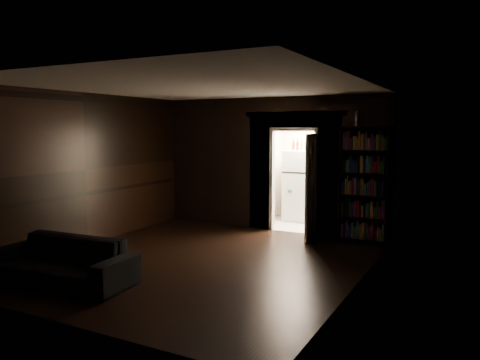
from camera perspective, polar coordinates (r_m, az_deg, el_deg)
The scene contains 9 objects.
ground at distance 7.71m, azimuth -4.75°, elevation -9.91°, with size 5.50×5.50×0.00m, color black.
room_walls at distance 8.34m, azimuth -0.95°, elevation 3.09°, with size 5.02×5.61×2.84m.
kitchen_alcove at distance 10.73m, azimuth 8.67°, elevation 1.21°, with size 2.20×1.80×2.60m.
sofa at distance 7.06m, azimuth -20.94°, elevation -8.42°, with size 2.11×0.91×0.81m, color black.
bookshelf at distance 9.07m, azimuth 14.88°, elevation -0.55°, with size 0.90×0.32×2.20m, color black.
refrigerator at distance 11.01m, azimuth 7.57°, elevation -0.66°, with size 0.74×0.68×1.65m, color white.
door at distance 9.11m, azimuth 8.59°, elevation -0.86°, with size 0.85×0.05×2.05m, color silver.
figurine at distance 9.05m, azimuth 14.06°, elevation 7.29°, with size 0.09×0.09×0.27m, color white.
bottles at distance 10.84m, azimuth 7.78°, elevation 4.34°, with size 0.68×0.09×0.28m, color black.
Camera 1 is at (3.99, -6.23, 2.15)m, focal length 35.00 mm.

